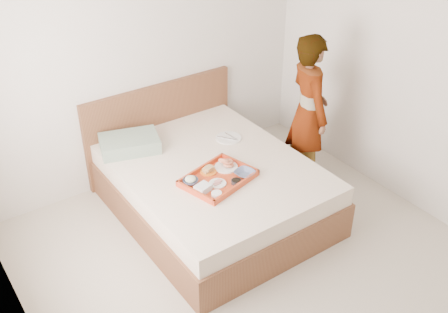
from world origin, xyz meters
name	(u,v)px	position (x,y,z in m)	size (l,w,h in m)	color
ground	(272,278)	(0.00, 0.00, 0.00)	(3.50, 4.00, 0.01)	#BAB19D
wall_back	(144,52)	(0.00, 2.00, 1.30)	(3.50, 0.01, 2.60)	silver
wall_left	(22,237)	(-1.75, 0.00, 1.30)	(0.01, 4.00, 2.60)	silver
wall_right	(441,80)	(1.75, 0.00, 1.30)	(0.01, 4.00, 2.60)	silver
bed	(213,189)	(0.10, 1.00, 0.27)	(1.65, 2.00, 0.53)	brown
headboard	(161,127)	(0.10, 1.97, 0.47)	(1.65, 0.06, 0.95)	brown
pillow	(130,143)	(-0.39, 1.67, 0.59)	(0.54, 0.36, 0.13)	gray
tray	(218,178)	(0.00, 0.77, 0.56)	(0.60, 0.43, 0.05)	red
prawn_plate	(226,167)	(0.15, 0.87, 0.55)	(0.21, 0.21, 0.01)	white
navy_bowl_big	(245,173)	(0.22, 0.68, 0.57)	(0.17, 0.17, 0.04)	navy
sauce_dish	(236,182)	(0.08, 0.63, 0.56)	(0.09, 0.09, 0.03)	black
meat_plate	(218,183)	(-0.05, 0.71, 0.55)	(0.15, 0.15, 0.01)	white
bread_plate	(208,172)	(-0.02, 0.90, 0.55)	(0.15, 0.15, 0.01)	orange
salad_bowl	(191,181)	(-0.23, 0.85, 0.57)	(0.13, 0.13, 0.04)	navy
plastic_tub	(203,188)	(-0.20, 0.70, 0.57)	(0.12, 0.10, 0.05)	silver
cheese_round	(217,194)	(-0.15, 0.58, 0.56)	(0.09, 0.09, 0.03)	white
dinner_plate	(229,138)	(0.49, 1.30, 0.54)	(0.25, 0.25, 0.01)	white
person	(308,113)	(1.15, 0.92, 0.78)	(0.57, 0.37, 1.56)	white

